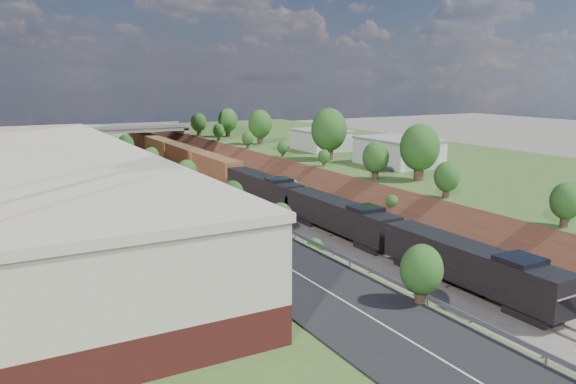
% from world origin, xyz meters
% --- Properties ---
extents(platform_right, '(44.00, 180.00, 5.00)m').
position_xyz_m(platform_right, '(33.00, 60.00, 2.50)').
color(platform_right, '#435E26').
rests_on(platform_right, ground).
extents(embankment_left, '(10.00, 180.00, 10.00)m').
position_xyz_m(embankment_left, '(-11.00, 60.00, 0.00)').
color(embankment_left, brown).
rests_on(embankment_left, ground).
extents(embankment_right, '(10.00, 180.00, 10.00)m').
position_xyz_m(embankment_right, '(11.00, 60.00, 0.00)').
color(embankment_right, brown).
rests_on(embankment_right, ground).
extents(rail_left_track, '(1.58, 180.00, 0.18)m').
position_xyz_m(rail_left_track, '(-2.60, 60.00, 0.09)').
color(rail_left_track, gray).
rests_on(rail_left_track, ground).
extents(rail_right_track, '(1.58, 180.00, 0.18)m').
position_xyz_m(rail_right_track, '(2.60, 60.00, 0.09)').
color(rail_right_track, gray).
rests_on(rail_right_track, ground).
extents(road, '(8.00, 180.00, 0.10)m').
position_xyz_m(road, '(-15.50, 60.00, 5.05)').
color(road, black).
rests_on(road, platform_left).
extents(guardrail, '(0.10, 171.00, 0.70)m').
position_xyz_m(guardrail, '(-11.40, 59.80, 5.55)').
color(guardrail, '#99999E').
rests_on(guardrail, platform_left).
extents(commercial_building, '(14.30, 62.30, 7.00)m').
position_xyz_m(commercial_building, '(-28.00, 38.00, 8.51)').
color(commercial_building, maroon).
rests_on(commercial_building, platform_left).
extents(overpass, '(24.50, 8.30, 7.40)m').
position_xyz_m(overpass, '(0.00, 122.00, 4.92)').
color(overpass, gray).
rests_on(overpass, ground).
extents(white_building_near, '(9.00, 12.00, 4.00)m').
position_xyz_m(white_building_near, '(23.50, 52.00, 7.00)').
color(white_building_near, silver).
rests_on(white_building_near, platform_right).
extents(white_building_far, '(8.00, 10.00, 3.60)m').
position_xyz_m(white_building_far, '(23.00, 74.00, 6.80)').
color(white_building_far, silver).
rests_on(white_building_far, platform_right).
extents(tree_right_large, '(5.25, 5.25, 7.61)m').
position_xyz_m(tree_right_large, '(17.00, 40.00, 9.38)').
color(tree_right_large, '#473323').
rests_on(tree_right_large, platform_right).
extents(tree_left_crest, '(2.45, 2.45, 3.55)m').
position_xyz_m(tree_left_crest, '(-11.80, 20.00, 7.04)').
color(tree_left_crest, '#473323').
rests_on(tree_left_crest, platform_left).
extents(freight_train, '(3.23, 129.67, 4.77)m').
position_xyz_m(freight_train, '(2.60, 74.34, 2.69)').
color(freight_train, black).
rests_on(freight_train, ground).
extents(suv, '(4.88, 6.57, 1.66)m').
position_xyz_m(suv, '(-16.78, 20.56, 5.93)').
color(suv, black).
rests_on(suv, road).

